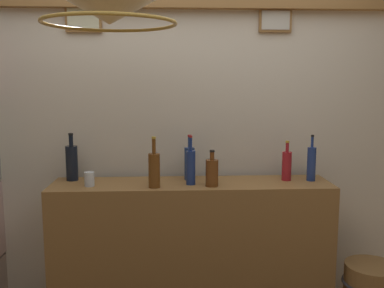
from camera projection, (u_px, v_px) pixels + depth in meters
name	position (u px, v px, depth m)	size (l,w,h in m)	color
panelled_rear_partition	(190.00, 128.00, 2.90)	(3.04, 0.15, 2.55)	beige
bar_shelf_unit	(192.00, 261.00, 2.75)	(1.73, 0.38, 1.02)	olive
liquor_bottle_sherry	(190.00, 163.00, 2.75)	(0.07, 0.07, 0.29)	navy
liquor_bottle_vermouth	(287.00, 165.00, 2.73)	(0.06, 0.06, 0.25)	maroon
liquor_bottle_rye	(191.00, 167.00, 2.62)	(0.06, 0.06, 0.30)	navy
liquor_bottle_whiskey	(154.00, 169.00, 2.55)	(0.07, 0.07, 0.30)	brown
liquor_bottle_mezcal	(212.00, 172.00, 2.58)	(0.08, 0.08, 0.22)	brown
liquor_bottle_amaro	(72.00, 162.00, 2.73)	(0.07, 0.07, 0.30)	black
liquor_bottle_bourbon	(311.00, 163.00, 2.72)	(0.05, 0.05, 0.29)	navy
glass_tumbler_rocks	(89.00, 179.00, 2.59)	(0.06, 0.06, 0.09)	silver
pendant_lamp	(109.00, 7.00, 1.87)	(0.59, 0.59, 0.56)	beige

